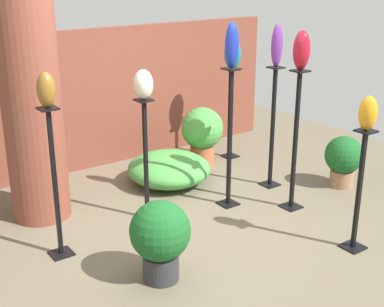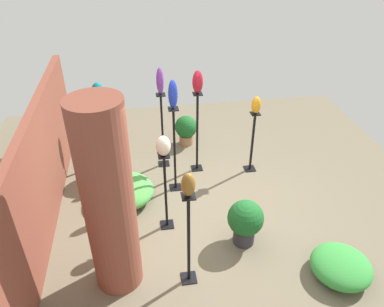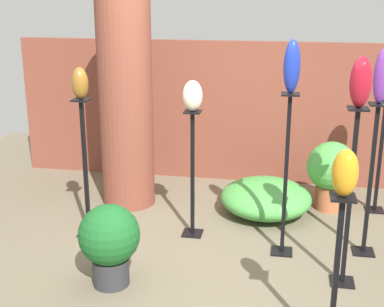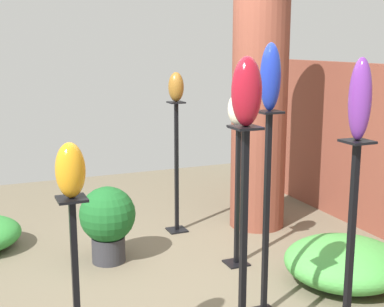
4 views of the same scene
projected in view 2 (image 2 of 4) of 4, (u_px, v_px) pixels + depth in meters
ground_plane at (203, 212)px, 6.03m from camera, size 8.00×8.00×0.00m
brick_wall_back at (39, 181)px, 5.24m from camera, size 5.60×0.12×1.79m
brick_pillar at (109, 202)px, 4.25m from camera, size 0.60×0.60×2.56m
pedestal_ivory at (166, 195)px, 5.45m from camera, size 0.20×0.20×1.29m
pedestal_ruby at (197, 136)px, 6.66m from camera, size 0.20×0.20×1.53m
pedestal_teal at (104, 136)px, 6.94m from camera, size 0.20×0.20×1.23m
pedestal_violet at (163, 134)px, 6.81m from camera, size 0.20×0.20×1.44m
pedestal_cobalt at (175, 153)px, 6.17m from camera, size 0.20×0.20×1.53m
pedestal_bronze at (189, 243)px, 4.58m from camera, size 0.20×0.20×1.40m
pedestal_amber at (252, 145)px, 6.74m from camera, size 0.20×0.20×1.17m
art_vase_ivory at (163, 146)px, 4.99m from camera, size 0.19×0.20×0.30m
art_vase_ruby at (198, 82)px, 6.11m from camera, size 0.17×0.18×0.40m
art_vase_teal at (98, 93)px, 6.47m from camera, size 0.22×0.23×0.39m
art_vase_violet at (160, 81)px, 6.26m from camera, size 0.14×0.13×0.47m
art_vase_cobalt at (173, 94)px, 5.60m from camera, size 0.15×0.14×0.47m
art_vase_bronze at (188, 185)px, 4.09m from camera, size 0.16×0.16×0.30m
art_vase_amber at (256, 105)px, 6.31m from camera, size 0.16×0.16×0.31m
potted_plant_front_right at (245, 221)px, 5.26m from camera, size 0.52×0.52×0.71m
potted_plant_near_pillar at (186, 129)px, 7.61m from camera, size 0.46×0.46×0.63m
potted_plant_mid_right at (106, 156)px, 6.58m from camera, size 0.55×0.55×0.79m
foliage_bed_east at (341, 266)px, 4.90m from camera, size 0.80×0.79×0.32m
foliage_bed_west at (123, 191)px, 6.17m from camera, size 1.00×1.02×0.37m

